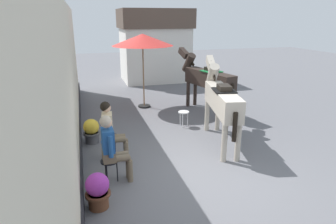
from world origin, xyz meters
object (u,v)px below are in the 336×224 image
Objects in this scene: saddled_horse_far at (207,78)px; spare_stool_white at (184,113)px; seated_visitor_far at (111,128)px; seated_visitor_near at (112,146)px; flower_planter_inner_near at (98,190)px; cafe_parasol at (143,40)px; satchel_bag at (113,137)px; flower_planter_farthest at (91,131)px; saddled_horse_near at (221,99)px.

saddled_horse_far reaches higher than spare_stool_white.
seated_visitor_far is at bearing -141.19° from saddled_horse_far.
spare_stool_white is (2.35, 2.59, -0.38)m from seated_visitor_near.
seated_visitor_near is 5.18m from saddled_horse_far.
spare_stool_white is (2.69, 3.34, 0.07)m from flower_planter_inner_near.
seated_visitor_far is 2.83m from spare_stool_white.
seated_visitor_near is 0.94m from flower_planter_inner_near.
cafe_parasol reaches higher than satchel_bag.
flower_planter_inner_near is (-3.89, -4.51, -0.82)m from saddled_horse_far.
saddled_horse_far is 4.59× the size of flower_planter_farthest.
flower_planter_inner_near is 4.29m from spare_stool_white.
saddled_horse_far is at bearing 46.55° from seated_visitor_near.
spare_stool_white is at bearing -72.94° from cafe_parasol.
flower_planter_farthest is at bearing 108.83° from seated_visitor_far.
spare_stool_white is (2.28, 1.64, -0.38)m from seated_visitor_far.
satchel_bag is at bearing -116.94° from cafe_parasol.
flower_planter_farthest is 2.29× the size of satchel_bag.
seated_visitor_far reaches higher than flower_planter_farthest.
flower_planter_inner_near and flower_planter_farthest have the same top height.
flower_planter_inner_near is at bearing -114.22° from seated_visitor_near.
satchel_bag is (-2.15, -0.53, -0.30)m from spare_stool_white.
spare_stool_white is (2.67, 0.48, 0.07)m from flower_planter_farthest.
seated_visitor_near is 1.00× the size of seated_visitor_far.
spare_stool_white is 1.64× the size of satchel_bag.
seated_visitor_near is at bearing -81.40° from flower_planter_farthest.
flower_planter_farthest is 1.39× the size of spare_stool_white.
cafe_parasol is (1.98, 5.65, 2.03)m from flower_planter_inner_near.
flower_planter_inner_near is at bearing -109.35° from cafe_parasol.
cafe_parasol is (-1.22, 3.65, 1.20)m from saddled_horse_near.
flower_planter_farthest is (-3.18, 0.87, -0.82)m from saddled_horse_near.
saddled_horse_far is (3.48, 2.80, 0.38)m from seated_visitor_far.
satchel_bag is at bearing -166.09° from spare_stool_white.
spare_stool_white is at bearing 58.11° from satchel_bag.
seated_visitor_far is at bearing -144.30° from spare_stool_white.
spare_stool_white is (-1.20, -1.16, -0.76)m from saddled_horse_far.
flower_planter_inner_near is at bearing -103.62° from seated_visitor_far.
flower_planter_farthest is (-0.39, 1.15, -0.44)m from seated_visitor_far.
flower_planter_inner_near reaches higher than spare_stool_white.
saddled_horse_near is at bearing -71.59° from cafe_parasol.
satchel_bag is at bearing 84.38° from seated_visitor_near.
seated_visitor_near is 3.14m from saddled_horse_near.
saddled_horse_near is at bearing 31.95° from flower_planter_inner_near.
satchel_bag is at bearing -5.38° from flower_planter_farthest.
seated_visitor_far is 3.02× the size of spare_stool_white.
cafe_parasol reaches higher than seated_visitor_near.
seated_visitor_far is 0.47× the size of saddled_horse_near.
seated_visitor_far is 1.30m from flower_planter_farthest.
saddled_horse_near is 6.43× the size of spare_stool_white.
seated_visitor_near is 3.52m from spare_stool_white.
saddled_horse_far is at bearing 71.03° from satchel_bag.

